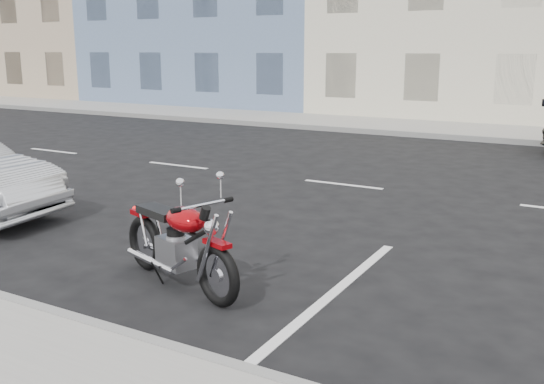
# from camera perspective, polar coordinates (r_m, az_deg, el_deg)

# --- Properties ---
(ground) EXTENTS (120.00, 120.00, 0.00)m
(ground) POSITION_cam_1_polar(r_m,az_deg,el_deg) (11.14, 16.22, -0.43)
(ground) COLOR black
(ground) RESTS_ON ground
(sidewalk_far) EXTENTS (80.00, 3.40, 0.15)m
(sidewalk_far) POSITION_cam_1_polar(r_m,az_deg,el_deg) (20.80, 8.44, 6.34)
(sidewalk_far) COLOR gray
(sidewalk_far) RESTS_ON ground
(curb_far) EXTENTS (80.00, 0.12, 0.16)m
(curb_far) POSITION_cam_1_polar(r_m,az_deg,el_deg) (19.23, 6.60, 5.86)
(curb_far) COLOR gray
(curb_far) RESTS_ON ground
(motorcycle) EXTENTS (1.99, 0.91, 1.04)m
(motorcycle) POSITION_cam_1_polar(r_m,az_deg,el_deg) (6.09, -5.00, -6.63)
(motorcycle) COLOR black
(motorcycle) RESTS_ON ground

